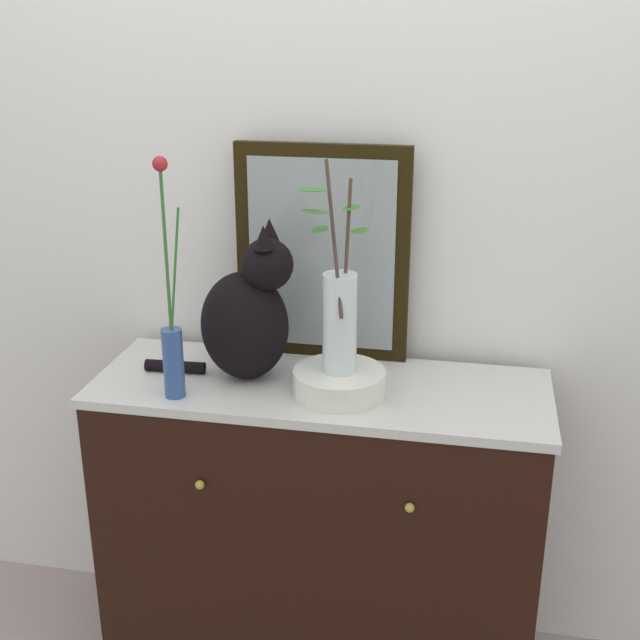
{
  "coord_description": "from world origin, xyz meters",
  "views": [
    {
      "loc": [
        0.38,
        -1.94,
        1.83
      ],
      "look_at": [
        0.0,
        0.0,
        1.1
      ],
      "focal_mm": 46.31,
      "sensor_mm": 36.0,
      "label": 1
    }
  ],
  "objects": [
    {
      "name": "vase_slim_green",
      "position": [
        -0.35,
        -0.14,
        1.07
      ],
      "size": [
        0.07,
        0.05,
        0.61
      ],
      "color": "#304D8C",
      "rests_on": "sideboard"
    },
    {
      "name": "mirror_leaning",
      "position": [
        -0.03,
        0.2,
        1.22
      ],
      "size": [
        0.48,
        0.03,
        0.6
      ],
      "color": "black",
      "rests_on": "sideboard"
    },
    {
      "name": "cat_sitting",
      "position": [
        -0.19,
        0.01,
        1.1
      ],
      "size": [
        0.41,
        0.2,
        0.43
      ],
      "color": "black",
      "rests_on": "sideboard"
    },
    {
      "name": "bowl_porcelain",
      "position": [
        0.06,
        -0.05,
        0.95
      ],
      "size": [
        0.24,
        0.24,
        0.07
      ],
      "primitive_type": "cylinder",
      "color": "silver",
      "rests_on": "sideboard"
    },
    {
      "name": "sideboard",
      "position": [
        0.0,
        -0.0,
        0.46
      ],
      "size": [
        1.2,
        0.46,
        0.92
      ],
      "color": "black",
      "rests_on": "ground_plane"
    },
    {
      "name": "vase_glass_clear",
      "position": [
        0.06,
        -0.05,
        1.13
      ],
      "size": [
        0.17,
        0.14,
        0.53
      ],
      "color": "silver",
      "rests_on": "bowl_porcelain"
    },
    {
      "name": "wall_back",
      "position": [
        0.0,
        0.29,
        1.3
      ],
      "size": [
        4.4,
        0.08,
        2.6
      ],
      "primitive_type": "cube",
      "color": "silver",
      "rests_on": "ground_plane"
    }
  ]
}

